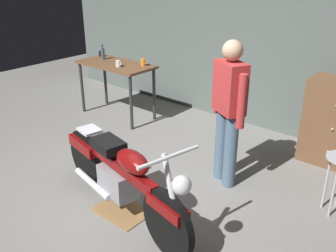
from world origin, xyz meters
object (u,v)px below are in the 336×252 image
motorcycle (120,175)px  mug_black_matte (101,54)px  person_standing (229,108)px  mug_white_ceramic (118,64)px  bottle (103,54)px  mug_orange_travel (143,62)px

motorcycle → mug_black_matte: bearing=154.0°
person_standing → mug_white_ceramic: 2.35m
bottle → mug_orange_travel: bearing=9.0°
mug_orange_travel → bottle: size_ratio=0.48×
motorcycle → mug_orange_travel: size_ratio=18.77×
motorcycle → bottle: bottle is taller
mug_orange_travel → mug_white_ceramic: 0.39m
mug_orange_travel → mug_black_matte: bearing=-179.7°
motorcycle → mug_black_matte: (-2.58, 2.00, 0.49)m
motorcycle → mug_white_ceramic: mug_white_ceramic is taller
mug_white_ceramic → bottle: 0.58m
mug_black_matte → mug_orange_travel: 1.00m
mug_orange_travel → mug_white_ceramic: bearing=-130.0°
mug_orange_travel → bottle: bearing=-171.0°
motorcycle → mug_white_ceramic: (-1.83, 1.71, 0.50)m
mug_orange_travel → motorcycle: bearing=-51.9°
person_standing → bottle: person_standing is taller
person_standing → mug_black_matte: 3.15m
person_standing → mug_white_ceramic: bearing=15.3°
person_standing → mug_orange_travel: (-2.05, 0.80, 0.03)m
motorcycle → mug_orange_travel: mug_orange_travel is taller
motorcycle → person_standing: (0.47, 1.21, 0.48)m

